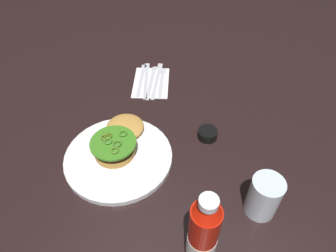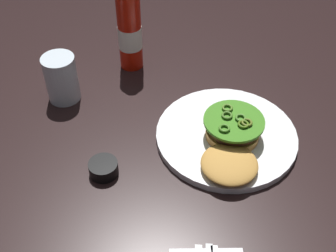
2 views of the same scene
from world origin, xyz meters
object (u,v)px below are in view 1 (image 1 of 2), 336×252
at_px(napkin, 151,82).
at_px(spoon_utensil, 152,77).
at_px(condiment_cup, 208,134).
at_px(ketchup_bottle, 202,237).
at_px(steak_knife, 142,77).
at_px(dinner_plate, 119,157).
at_px(butter_knife, 146,77).
at_px(burger_sandwich, 118,139).
at_px(fork_utensil, 162,79).
at_px(table_knife, 157,77).
at_px(water_glass, 264,197).

height_order(napkin, spoon_utensil, spoon_utensil).
relative_size(condiment_cup, napkin, 0.32).
distance_m(ketchup_bottle, steak_knife, 0.68).
bearing_deg(spoon_utensil, dinner_plate, -170.22).
xyz_separation_m(condiment_cup, butter_knife, (0.20, 0.29, -0.01)).
bearing_deg(condiment_cup, spoon_utensil, 52.13).
height_order(burger_sandwich, ketchup_bottle, ketchup_bottle).
height_order(burger_sandwich, fork_utensil, burger_sandwich).
xyz_separation_m(dinner_plate, burger_sandwich, (0.04, 0.02, 0.03)).
height_order(condiment_cup, spoon_utensil, condiment_cup).
xyz_separation_m(fork_utensil, steak_knife, (-0.02, 0.07, 0.00)).
height_order(burger_sandwich, table_knife, burger_sandwich).
distance_m(fork_utensil, steak_knife, 0.08).
xyz_separation_m(dinner_plate, napkin, (0.35, 0.06, -0.01)).
distance_m(condiment_cup, fork_utensil, 0.32).
distance_m(condiment_cup, napkin, 0.32).
relative_size(butter_knife, steak_knife, 1.07).
height_order(ketchup_bottle, butter_knife, ketchup_bottle).
bearing_deg(ketchup_bottle, dinner_plate, 57.97).
height_order(burger_sandwich, napkin, burger_sandwich).
relative_size(ketchup_bottle, condiment_cup, 4.19).
bearing_deg(butter_knife, ketchup_bottle, -145.84).
bearing_deg(dinner_plate, water_glass, -91.69).
relative_size(ketchup_bottle, water_glass, 2.18).
bearing_deg(burger_sandwich, condiment_cup, -59.22).
distance_m(napkin, butter_knife, 0.03).
relative_size(dinner_plate, burger_sandwich, 1.44).
distance_m(napkin, spoon_utensil, 0.03).
relative_size(fork_utensil, steak_knife, 0.90).
bearing_deg(water_glass, fork_utensil, 46.71).
distance_m(water_glass, spoon_utensil, 0.60).
height_order(condiment_cup, steak_knife, condiment_cup).
relative_size(water_glass, butter_knife, 0.54).
bearing_deg(burger_sandwich, ketchup_bottle, -125.42).
distance_m(ketchup_bottle, napkin, 0.65).
bearing_deg(napkin, ketchup_bottle, -146.96).
relative_size(burger_sandwich, ketchup_bottle, 0.85).
bearing_deg(condiment_cup, ketchup_bottle, -166.64).
bearing_deg(water_glass, napkin, 50.88).
relative_size(napkin, table_knife, 0.84).
bearing_deg(steak_knife, dinner_plate, -164.53).
bearing_deg(table_knife, spoon_utensil, 99.43).
xyz_separation_m(table_knife, spoon_utensil, (-0.00, 0.02, -0.00)).
bearing_deg(napkin, dinner_plate, -170.72).
xyz_separation_m(water_glass, table_knife, (0.40, 0.44, -0.05)).
bearing_deg(burger_sandwich, water_glass, -96.83).
distance_m(dinner_plate, table_knife, 0.39).
height_order(spoon_utensil, steak_knife, same).
bearing_deg(napkin, butter_knife, 56.09).
distance_m(condiment_cup, table_knife, 0.33).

